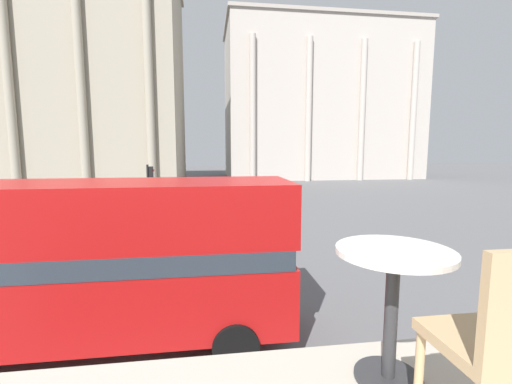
# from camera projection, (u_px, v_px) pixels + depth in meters

# --- Properties ---
(double_decker_bus) EXTENTS (10.37, 2.70, 3.98)m
(double_decker_bus) POSITION_uv_depth(u_px,v_px,m) (66.00, 259.00, 7.81)
(double_decker_bus) COLOR black
(double_decker_bus) RESTS_ON ground_plane
(cafe_dining_table) EXTENTS (0.60, 0.60, 0.73)m
(cafe_dining_table) POSITION_uv_depth(u_px,v_px,m) (392.00, 285.00, 1.80)
(cafe_dining_table) COLOR #2D2D30
(cafe_dining_table) RESTS_ON cafe_floor_slab
(cafe_chair_0) EXTENTS (0.40, 0.40, 0.91)m
(cafe_chair_0) POSITION_uv_depth(u_px,v_px,m) (502.00, 341.00, 1.30)
(cafe_chair_0) COLOR tan
(cafe_chair_0) RESTS_ON cafe_floor_slab
(plaza_building_left) EXTENTS (25.72, 17.02, 25.96)m
(plaza_building_left) POSITION_uv_depth(u_px,v_px,m) (75.00, 82.00, 42.00)
(plaza_building_left) COLOR #A39984
(plaza_building_left) RESTS_ON ground_plane
(plaza_building_right) EXTENTS (31.67, 17.07, 24.88)m
(plaza_building_right) POSITION_uv_depth(u_px,v_px,m) (318.00, 104.00, 58.56)
(plaza_building_right) COLOR #BCB2A8
(plaza_building_right) RESTS_ON ground_plane
(traffic_light_near) EXTENTS (0.42, 0.24, 3.20)m
(traffic_light_near) POSITION_uv_depth(u_px,v_px,m) (144.00, 228.00, 11.33)
(traffic_light_near) COLOR black
(traffic_light_near) RESTS_ON ground_plane
(traffic_light_mid) EXTENTS (0.42, 0.24, 3.91)m
(traffic_light_mid) POSITION_uv_depth(u_px,v_px,m) (150.00, 190.00, 18.27)
(traffic_light_mid) COLOR black
(traffic_light_mid) RESTS_ON ground_plane
(pedestrian_olive) EXTENTS (0.32, 0.32, 1.78)m
(pedestrian_olive) POSITION_uv_depth(u_px,v_px,m) (208.00, 217.00, 18.66)
(pedestrian_olive) COLOR #282B33
(pedestrian_olive) RESTS_ON ground_plane
(pedestrian_blue) EXTENTS (0.32, 0.32, 1.62)m
(pedestrian_blue) POSITION_uv_depth(u_px,v_px,m) (191.00, 197.00, 27.20)
(pedestrian_blue) COLOR #282B33
(pedestrian_blue) RESTS_ON ground_plane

